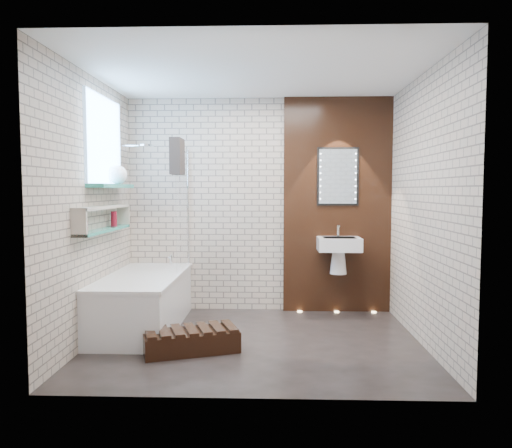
{
  "coord_description": "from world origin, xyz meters",
  "views": [
    {
      "loc": [
        0.16,
        -4.69,
        1.49
      ],
      "look_at": [
        0.0,
        0.15,
        1.15
      ],
      "focal_mm": 34.28,
      "sensor_mm": 36.0,
      "label": 1
    }
  ],
  "objects_px": {
    "bathtub": "(143,301)",
    "walnut_step": "(191,341)",
    "bath_screen": "(183,208)",
    "washbasin": "(339,249)",
    "led_mirror": "(338,176)"
  },
  "relations": [
    {
      "from": "bathtub",
      "to": "walnut_step",
      "type": "xyz_separation_m",
      "value": [
        0.64,
        -0.75,
        -0.2
      ]
    },
    {
      "from": "bath_screen",
      "to": "washbasin",
      "type": "bearing_deg",
      "value": 5.78
    },
    {
      "from": "bathtub",
      "to": "led_mirror",
      "type": "bearing_deg",
      "value": 19.78
    },
    {
      "from": "bathtub",
      "to": "led_mirror",
      "type": "relative_size",
      "value": 2.49
    },
    {
      "from": "bath_screen",
      "to": "washbasin",
      "type": "height_order",
      "value": "bath_screen"
    },
    {
      "from": "bathtub",
      "to": "washbasin",
      "type": "bearing_deg",
      "value": 16.01
    },
    {
      "from": "led_mirror",
      "to": "walnut_step",
      "type": "xyz_separation_m",
      "value": [
        -1.54,
        -1.53,
        -1.55
      ]
    },
    {
      "from": "led_mirror",
      "to": "walnut_step",
      "type": "distance_m",
      "value": 2.67
    },
    {
      "from": "bathtub",
      "to": "bath_screen",
      "type": "xyz_separation_m",
      "value": [
        0.35,
        0.44,
        0.99
      ]
    },
    {
      "from": "walnut_step",
      "to": "bathtub",
      "type": "bearing_deg",
      "value": 130.44
    },
    {
      "from": "bathtub",
      "to": "walnut_step",
      "type": "bearing_deg",
      "value": -49.56
    },
    {
      "from": "washbasin",
      "to": "led_mirror",
      "type": "distance_m",
      "value": 0.88
    },
    {
      "from": "washbasin",
      "to": "walnut_step",
      "type": "bearing_deg",
      "value": -138.17
    },
    {
      "from": "bathtub",
      "to": "bath_screen",
      "type": "distance_m",
      "value": 1.14
    },
    {
      "from": "bathtub",
      "to": "bath_screen",
      "type": "relative_size",
      "value": 1.24
    }
  ]
}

